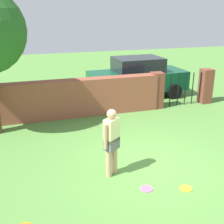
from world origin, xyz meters
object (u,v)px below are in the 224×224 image
object	(u,v)px
person	(112,139)
frisbee_pink	(146,189)
frisbee_yellow	(186,188)
car	(137,77)

from	to	relation	value
person	frisbee_pink	world-z (taller)	person
person	frisbee_yellow	distance (m)	1.94
person	car	world-z (taller)	car
car	frisbee_pink	bearing A→B (deg)	68.26
person	frisbee_yellow	xyz separation A→B (m)	(1.36, -1.06, -0.89)
person	frisbee_pink	size ratio (longest dim) A/B	6.00
person	frisbee_yellow	size ratio (longest dim) A/B	6.00
person	car	xyz separation A→B (m)	(3.00, 5.87, -0.04)
car	frisbee_yellow	size ratio (longest dim) A/B	15.72
frisbee_yellow	frisbee_pink	size ratio (longest dim) A/B	1.00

